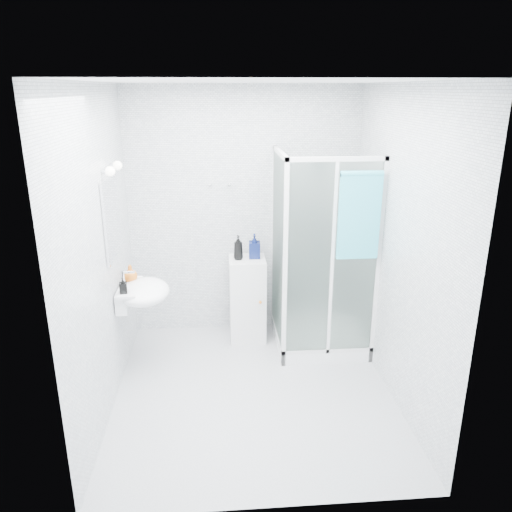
{
  "coord_description": "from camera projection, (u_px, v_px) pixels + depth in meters",
  "views": [
    {
      "loc": [
        -0.28,
        -3.8,
        2.55
      ],
      "look_at": [
        0.05,
        0.35,
        1.15
      ],
      "focal_mm": 35.0,
      "sensor_mm": 36.0,
      "label": 1
    }
  ],
  "objects": [
    {
      "name": "wall_hooks",
      "position": [
        220.0,
        185.0,
        5.07
      ],
      "size": [
        0.23,
        0.06,
        0.03
      ],
      "color": "silver",
      "rests_on": "room"
    },
    {
      "name": "storage_cabinet",
      "position": [
        247.0,
        299.0,
        5.24
      ],
      "size": [
        0.37,
        0.4,
        0.9
      ],
      "rotation": [
        0.0,
        0.0,
        -0.0
      ],
      "color": "silver",
      "rests_on": "ground"
    },
    {
      "name": "hand_towel",
      "position": [
        359.0,
        214.0,
        4.36
      ],
      "size": [
        0.37,
        0.05,
        0.79
      ],
      "color": "#34B0C6",
      "rests_on": "shower_enclosure"
    },
    {
      "name": "soap_dispenser_orange",
      "position": [
        130.0,
        273.0,
        4.57
      ],
      "size": [
        0.15,
        0.15,
        0.16
      ],
      "primitive_type": "imported",
      "rotation": [
        0.0,
        0.0,
        0.23
      ],
      "color": "#CE6518",
      "rests_on": "wall_basin"
    },
    {
      "name": "shower_enclosure",
      "position": [
        314.0,
        307.0,
        5.05
      ],
      "size": [
        0.9,
        0.95,
        2.0
      ],
      "color": "white",
      "rests_on": "ground"
    },
    {
      "name": "mirror",
      "position": [
        112.0,
        217.0,
        4.28
      ],
      "size": [
        0.02,
        0.6,
        0.7
      ],
      "primitive_type": "cube",
      "color": "white",
      "rests_on": "room"
    },
    {
      "name": "shampoo_bottle_a",
      "position": [
        238.0,
        247.0,
        5.04
      ],
      "size": [
        0.11,
        0.11,
        0.25
      ],
      "primitive_type": "imported",
      "rotation": [
        0.0,
        0.0,
        0.14
      ],
      "color": "black",
      "rests_on": "storage_cabinet"
    },
    {
      "name": "shampoo_bottle_b",
      "position": [
        254.0,
        246.0,
        5.09
      ],
      "size": [
        0.12,
        0.12,
        0.25
      ],
      "primitive_type": "imported",
      "rotation": [
        0.0,
        0.0,
        -0.04
      ],
      "color": "#0B1544",
      "rests_on": "storage_cabinet"
    },
    {
      "name": "soap_dispenser_black",
      "position": [
        123.0,
        285.0,
        4.31
      ],
      "size": [
        0.07,
        0.07,
        0.14
      ],
      "primitive_type": "imported",
      "rotation": [
        0.0,
        0.0,
        0.15
      ],
      "color": "black",
      "rests_on": "wall_basin"
    },
    {
      "name": "wall_basin",
      "position": [
        141.0,
        292.0,
        4.52
      ],
      "size": [
        0.46,
        0.56,
        0.35
      ],
      "color": "white",
      "rests_on": "ground"
    },
    {
      "name": "room",
      "position": [
        253.0,
        252.0,
        4.01
      ],
      "size": [
        2.4,
        2.6,
        2.6
      ],
      "color": "silver",
      "rests_on": "ground"
    },
    {
      "name": "vanity_lights",
      "position": [
        113.0,
        168.0,
        4.15
      ],
      "size": [
        0.1,
        0.4,
        0.08
      ],
      "color": "silver",
      "rests_on": "room"
    }
  ]
}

